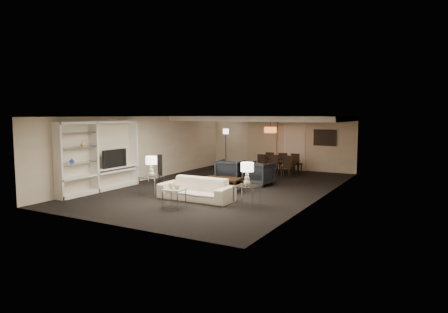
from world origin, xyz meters
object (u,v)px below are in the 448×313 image
at_px(chair_nl, 260,165).
at_px(chair_fm, 284,162).
at_px(table_lamp_right, 247,174).
at_px(television, 112,158).
at_px(armchair_left, 230,171).
at_px(chair_fl, 271,162).
at_px(dining_table, 278,167).
at_px(chair_nm, 273,166).
at_px(chair_nr, 286,167).
at_px(pendant_light, 270,130).
at_px(chair_fr, 297,163).
at_px(armchair_right, 259,173).
at_px(table_lamp_left, 151,166).
at_px(vase_amber, 82,144).
at_px(floor_lamp, 226,148).
at_px(marble_table, 174,198).
at_px(vase_blue, 72,161).
at_px(side_table_right, 247,196).
at_px(sofa, 196,189).
at_px(floor_speaker, 160,170).
at_px(side_table_left, 152,186).
at_px(coffee_table, 222,185).

relative_size(chair_nl, chair_fm, 1.00).
relative_size(table_lamp_right, television, 0.60).
distance_m(armchair_left, chair_fm, 3.62).
bearing_deg(chair_fl, armchair_left, 85.71).
distance_m(dining_table, chair_nm, 0.67).
distance_m(dining_table, chair_nr, 0.90).
bearing_deg(pendant_light, chair_fr, 52.53).
xyz_separation_m(armchair_right, dining_table, (-0.37, 2.87, -0.13)).
bearing_deg(table_lamp_left, chair_fr, 69.69).
relative_size(vase_amber, floor_lamp, 0.08).
bearing_deg(armchair_left, marble_table, 90.94).
xyz_separation_m(table_lamp_left, table_lamp_right, (3.40, 0.00, 0.00)).
relative_size(vase_blue, chair_nm, 0.19).
bearing_deg(side_table_right, pendant_light, 106.38).
relative_size(table_lamp_left, television, 0.60).
height_order(marble_table, chair_nm, chair_nm).
height_order(table_lamp_left, chair_fm, table_lamp_left).
xyz_separation_m(sofa, armchair_left, (-0.60, 3.30, 0.09)).
distance_m(armchair_right, marble_table, 4.44).
distance_m(pendant_light, table_lamp_right, 6.08).
distance_m(side_table_right, chair_fl, 7.13).
xyz_separation_m(armchair_left, vase_amber, (-3.00, -4.36, 1.21)).
relative_size(floor_speaker, chair_fl, 1.28).
height_order(chair_nl, chair_nm, same).
distance_m(chair_nl, chair_nm, 0.60).
bearing_deg(chair_nm, armchair_right, -87.33).
relative_size(vase_amber, chair_fm, 0.18).
relative_size(table_lamp_left, vase_amber, 4.18).
height_order(side_table_right, floor_speaker, floor_speaker).
distance_m(sofa, chair_nr, 5.59).
xyz_separation_m(chair_nl, chair_fm, (0.60, 1.30, 0.00)).
height_order(dining_table, chair_fr, chair_fr).
height_order(vase_amber, chair_fr, vase_amber).
relative_size(side_table_left, table_lamp_left, 0.97).
bearing_deg(side_table_right, chair_fr, 97.30).
relative_size(table_lamp_left, floor_speaker, 0.58).
relative_size(dining_table, chair_nm, 1.92).
distance_m(table_lamp_right, chair_nl, 5.92).
height_order(chair_fr, floor_lamp, floor_lamp).
distance_m(sofa, side_table_left, 1.70).
bearing_deg(chair_nr, armchair_left, -128.14).
distance_m(sofa, chair_nm, 5.53).
relative_size(armchair_right, vase_amber, 6.03).
xyz_separation_m(marble_table, chair_nl, (-0.37, 6.62, 0.18)).
height_order(marble_table, vase_amber, vase_amber).
bearing_deg(chair_nm, floor_lamp, 146.51).
bearing_deg(television, side_table_right, -92.11).
distance_m(side_table_left, vase_amber, 2.56).
relative_size(coffee_table, side_table_left, 2.00).
relative_size(television, floor_lamp, 0.58).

